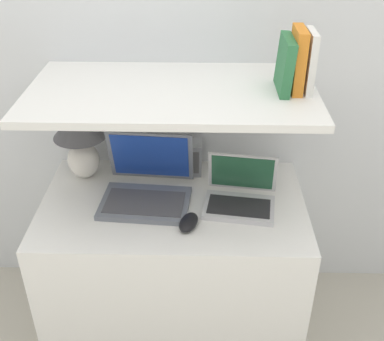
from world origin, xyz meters
TOP-DOWN VIEW (x-y plane):
  - wall_back at (0.00, 0.69)m, footprint 6.00×0.05m
  - desk at (0.00, 0.31)m, footprint 1.04×0.62m
  - back_riser at (0.00, 0.64)m, footprint 1.04×0.04m
  - shelf at (0.00, 0.38)m, footprint 1.04×0.56m
  - table_lamp at (-0.38, 0.49)m, footprint 0.22×0.22m
  - laptop_large at (-0.10, 0.33)m, footprint 0.36×0.33m
  - laptop_small at (0.26, 0.30)m, footprint 0.29×0.25m
  - computer_mouse at (0.07, 0.16)m, footprint 0.09×0.13m
  - router_box at (0.06, 0.53)m, footprint 0.11×0.09m
  - book_white at (0.48, 0.38)m, footprint 0.02×0.14m
  - book_orange at (0.44, 0.38)m, footprint 0.04×0.14m
  - book_green at (0.40, 0.38)m, footprint 0.04×0.18m

SIDE VIEW (x-z plane):
  - desk at x=0.00m, z-range 0.00..0.70m
  - back_riser at x=0.00m, z-range 0.00..1.12m
  - computer_mouse at x=0.07m, z-range 0.70..0.74m
  - laptop_small at x=0.26m, z-range 0.65..0.84m
  - laptop_large at x=-0.10m, z-range 0.63..0.88m
  - router_box at x=0.06m, z-range 0.70..0.85m
  - table_lamp at x=-0.38m, z-range 0.74..1.04m
  - shelf at x=0.00m, z-range 1.12..1.15m
  - wall_back at x=0.00m, z-range 0.00..2.40m
  - book_green at x=0.40m, z-range 1.14..1.33m
  - book_white at x=0.48m, z-range 1.15..1.36m
  - book_orange at x=0.44m, z-range 1.15..1.36m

